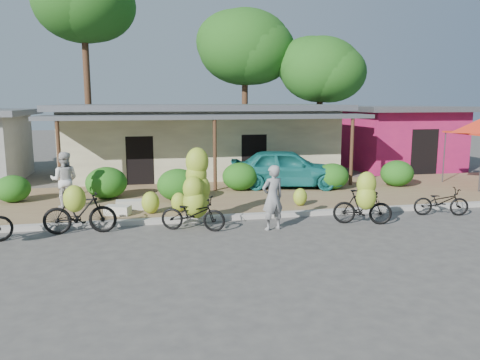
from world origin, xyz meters
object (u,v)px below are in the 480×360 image
object	(u,v)px
sack_near	(130,205)
bike_left	(79,211)
vendor	(273,198)
teal_van	(286,168)
tree_far_center	(79,1)
bike_far_right	(441,202)
tree_center_right	(241,46)
bike_right	(364,202)
bike_center	(195,198)
sack_far	(118,210)
tree_near_right	(317,68)
bystander	(64,180)

from	to	relation	value
sack_near	bike_left	bearing A→B (deg)	-119.76
vendor	teal_van	distance (m)	5.94
tree_far_center	teal_van	bearing A→B (deg)	-49.13
teal_van	bike_far_right	bearing A→B (deg)	-132.30
tree_center_right	sack_near	size ratio (longest dim) A/B	10.45
vendor	bike_far_right	bearing A→B (deg)	168.35
bike_right	vendor	world-z (taller)	vendor
bike_center	teal_van	bearing A→B (deg)	-19.72
bike_right	teal_van	world-z (taller)	teal_van
sack_near	sack_far	xyz separation A→B (m)	(-0.35, -0.64, -0.01)
tree_near_right	sack_far	world-z (taller)	tree_near_right
bike_right	sack_near	distance (m)	7.16
tree_near_right	bystander	world-z (taller)	tree_near_right
tree_far_center	teal_van	xyz separation A→B (m)	(8.57, -9.91, -7.93)
bystander	teal_van	bearing A→B (deg)	-161.04
tree_far_center	bystander	xyz separation A→B (m)	(0.51, -11.91, -7.79)
bike_left	bike_far_right	distance (m)	10.69
sack_near	tree_far_center	bearing A→B (deg)	101.33
tree_center_right	bike_right	distance (m)	17.20
sack_near	bystander	bearing A→B (deg)	160.11
tree_near_right	sack_near	distance (m)	16.13
tree_near_right	bystander	xyz separation A→B (m)	(-12.49, -10.41, -4.38)
sack_near	vendor	bearing A→B (deg)	-35.73
teal_van	tree_center_right	bearing A→B (deg)	11.42
sack_far	sack_near	bearing A→B (deg)	61.78
bike_right	sack_far	distance (m)	7.25
sack_far	tree_near_right	bearing A→B (deg)	47.47
tree_near_right	bike_far_right	bearing A→B (deg)	-94.36
bike_left	bike_right	bearing A→B (deg)	-93.49
tree_center_right	bike_right	world-z (taller)	tree_center_right
bike_left	teal_van	size ratio (longest dim) A/B	0.43
tree_center_right	bystander	bearing A→B (deg)	-124.37
sack_far	tree_center_right	bearing A→B (deg)	63.71
bike_far_right	tree_near_right	bearing A→B (deg)	10.87
tree_far_center	bike_left	bearing A→B (deg)	-85.06
bike_center	bike_right	distance (m)	4.75
bike_right	bike_far_right	bearing A→B (deg)	-58.33
bike_left	vendor	world-z (taller)	vendor
tree_center_right	vendor	size ratio (longest dim) A/B	4.93
bike_far_right	sack_near	bearing A→B (deg)	91.44
sack_far	vendor	xyz separation A→B (m)	(4.23, -2.15, 0.64)
tree_center_right	tree_near_right	xyz separation A→B (m)	(4.00, -2.00, -1.36)
bike_right	bystander	bearing A→B (deg)	86.29
bike_left	teal_van	xyz separation A→B (m)	(7.29, 4.92, 0.24)
bike_center	sack_near	bearing A→B (deg)	61.31
sack_far	teal_van	size ratio (longest dim) A/B	0.17
bike_center	sack_far	distance (m)	2.72
tree_far_center	vendor	distance (m)	18.49
bike_center	bystander	distance (m)	4.82
vendor	teal_van	xyz separation A→B (m)	(2.16, 5.53, -0.02)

